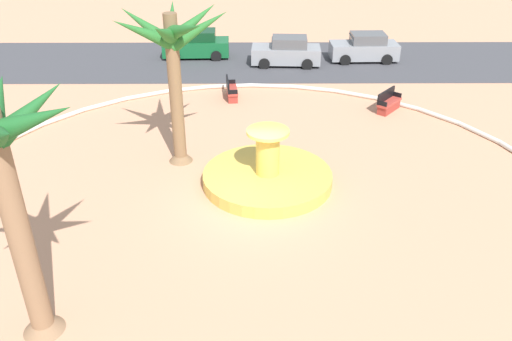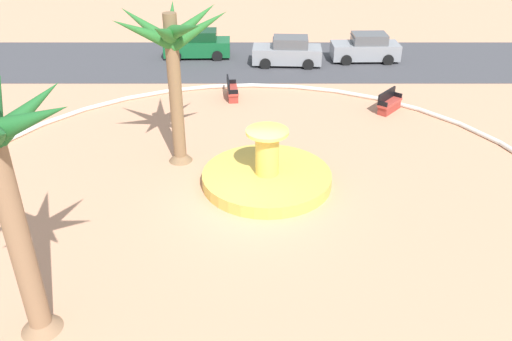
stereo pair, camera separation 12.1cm
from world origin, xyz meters
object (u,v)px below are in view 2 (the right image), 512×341
at_px(fountain, 268,176).
at_px(parked_car_leftmost, 199,45).
at_px(palm_tree_near_fountain, 174,50).
at_px(palm_tree_by_curb, 0,171).
at_px(bench_north, 390,104).
at_px(parked_car_third, 367,48).
at_px(parked_car_second, 288,52).
at_px(bench_east, 233,92).

distance_m(fountain, parked_car_leftmost, 15.89).
distance_m(fountain, palm_tree_near_fountain, 5.60).
height_order(palm_tree_near_fountain, parked_car_leftmost, palm_tree_near_fountain).
relative_size(palm_tree_near_fountain, palm_tree_by_curb, 0.96).
bearing_deg(bench_north, palm_tree_by_curb, -129.99).
bearing_deg(parked_car_third, palm_tree_near_fountain, -126.54).
distance_m(palm_tree_by_curb, parked_car_second, 22.43).
height_order(fountain, palm_tree_by_curb, palm_tree_by_curb).
xyz_separation_m(bench_east, parked_car_second, (3.06, 5.38, 0.43)).
bearing_deg(palm_tree_near_fountain, fountain, -28.05).
bearing_deg(bench_east, fountain, -79.33).
xyz_separation_m(bench_east, parked_car_third, (7.79, 6.15, 0.43)).
xyz_separation_m(palm_tree_near_fountain, palm_tree_by_curb, (-2.38, -8.85, 0.03)).
bearing_deg(palm_tree_near_fountain, palm_tree_by_curb, -105.04).
relative_size(palm_tree_by_curb, parked_car_second, 1.53).
bearing_deg(parked_car_second, fountain, -96.03).
xyz_separation_m(bench_north, parked_car_leftmost, (-9.89, 8.59, 0.43)).
relative_size(bench_east, bench_north, 1.06).
distance_m(bench_east, parked_car_third, 9.94).
xyz_separation_m(bench_east, parked_car_leftmost, (-2.36, 6.91, 0.43)).
xyz_separation_m(palm_tree_by_curb, parked_car_third, (11.90, 21.70, -3.70)).
bearing_deg(fountain, palm_tree_near_fountain, 151.95).
bearing_deg(parked_car_second, palm_tree_near_fountain, -111.62).
height_order(palm_tree_by_curb, bench_north, palm_tree_by_curb).
height_order(bench_east, parked_car_second, parked_car_second).
height_order(fountain, bench_east, fountain).
xyz_separation_m(palm_tree_near_fountain, parked_car_second, (4.79, 12.08, -3.67)).
distance_m(palm_tree_near_fountain, parked_car_third, 16.41).
distance_m(bench_north, parked_car_leftmost, 13.11).
xyz_separation_m(fountain, bench_north, (5.93, 6.79, 0.04)).
relative_size(fountain, parked_car_leftmost, 1.16).
distance_m(bench_east, parked_car_leftmost, 7.31).
relative_size(fountain, bench_north, 3.02).
height_order(palm_tree_near_fountain, parked_car_second, palm_tree_near_fountain).
xyz_separation_m(fountain, palm_tree_by_curb, (-5.70, -7.08, 4.17)).
height_order(parked_car_leftmost, parked_car_third, same).
distance_m(parked_car_leftmost, parked_car_third, 10.19).
distance_m(fountain, palm_tree_by_curb, 10.00).
xyz_separation_m(palm_tree_by_curb, bench_north, (11.63, 13.87, -4.13)).
relative_size(palm_tree_near_fountain, bench_east, 3.65).
relative_size(bench_east, parked_car_second, 0.40).
bearing_deg(parked_car_third, palm_tree_by_curb, -118.74).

